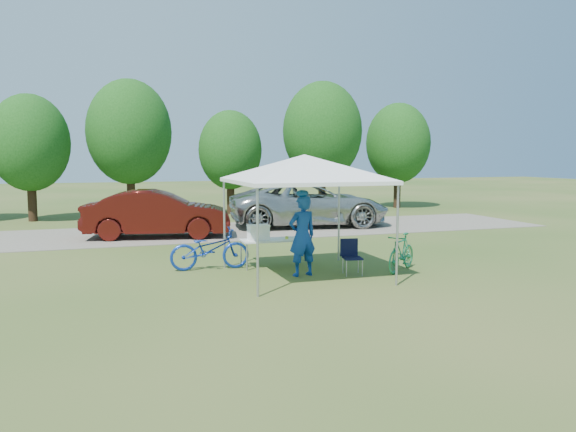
# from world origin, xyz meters

# --- Properties ---
(ground) EXTENTS (100.00, 100.00, 0.00)m
(ground) POSITION_xyz_m (0.00, 0.00, 0.00)
(ground) COLOR #2D5119
(ground) RESTS_ON ground
(gravel_strip) EXTENTS (24.00, 5.00, 0.02)m
(gravel_strip) POSITION_xyz_m (0.00, 8.00, 0.01)
(gravel_strip) COLOR gray
(gravel_strip) RESTS_ON ground
(canopy) EXTENTS (4.53, 4.53, 3.00)m
(canopy) POSITION_xyz_m (0.00, 0.00, 2.65)
(canopy) COLOR #A5A5AA
(canopy) RESTS_ON ground
(treeline) EXTENTS (24.89, 4.28, 6.30)m
(treeline) POSITION_xyz_m (-0.29, 14.05, 3.53)
(treeline) COLOR #382314
(treeline) RESTS_ON ground
(folding_table) EXTENTS (1.64, 0.68, 0.67)m
(folding_table) POSITION_xyz_m (-0.30, 1.29, 0.63)
(folding_table) COLOR white
(folding_table) RESTS_ON ground
(folding_chair) EXTENTS (0.48, 0.50, 0.81)m
(folding_chair) POSITION_xyz_m (1.09, -0.13, 0.47)
(folding_chair) COLOR black
(folding_chair) RESTS_ON ground
(cooler) EXTENTS (0.51, 0.35, 0.37)m
(cooler) POSITION_xyz_m (-0.71, 1.29, 0.86)
(cooler) COLOR white
(cooler) RESTS_ON folding_table
(ice_cream_cup) EXTENTS (0.08, 0.08, 0.06)m
(ice_cream_cup) POSITION_xyz_m (-0.00, 1.24, 0.70)
(ice_cream_cup) COLOR #CCE335
(ice_cream_cup) RESTS_ON folding_table
(cyclist) EXTENTS (0.73, 0.55, 1.83)m
(cyclist) POSITION_xyz_m (-0.04, 0.03, 0.91)
(cyclist) COLOR navy
(cyclist) RESTS_ON ground
(bike_blue) EXTENTS (1.90, 0.72, 0.99)m
(bike_blue) POSITION_xyz_m (-1.88, 1.40, 0.49)
(bike_blue) COLOR #11339A
(bike_blue) RESTS_ON ground
(bike_green) EXTENTS (1.42, 1.25, 0.89)m
(bike_green) POSITION_xyz_m (2.34, -0.23, 0.45)
(bike_green) COLOR #1C8250
(bike_green) RESTS_ON ground
(minivan) EXTENTS (6.42, 3.64, 1.69)m
(minivan) POSITION_xyz_m (3.29, 8.40, 0.87)
(minivan) COLOR #B1B2AD
(minivan) RESTS_ON gravel_strip
(sedan) EXTENTS (4.97, 2.52, 1.56)m
(sedan) POSITION_xyz_m (-2.53, 7.17, 0.80)
(sedan) COLOR #4A100C
(sedan) RESTS_ON gravel_strip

